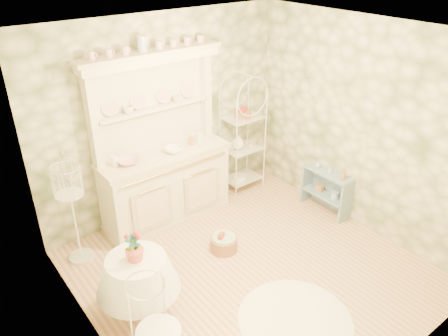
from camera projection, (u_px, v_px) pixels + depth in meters
floor at (250, 270)px, 5.14m from camera, size 3.60×3.60×0.00m
ceiling at (258, 35)px, 3.87m from camera, size 3.60×3.60×0.00m
wall_left at (86, 233)px, 3.54m from camera, size 3.60×3.60×0.00m
wall_right at (362, 128)px, 5.48m from camera, size 3.60×3.60×0.00m
wall_back at (164, 118)px, 5.77m from camera, size 3.60×3.60×0.00m
wall_front at (412, 259)px, 3.25m from camera, size 3.60×3.60×0.00m
kitchen_dresser at (163, 143)px, 5.56m from camera, size 1.87×0.61×2.29m
bakers_rack at (242, 137)px, 6.47m from camera, size 0.53×0.38×1.68m
side_shelf at (326, 192)px, 6.14m from camera, size 0.34×0.71×0.58m
round_table at (139, 284)px, 4.37m from camera, size 0.76×0.76×0.79m
cafe_chair at (159, 333)px, 3.79m from camera, size 0.52×0.52×0.87m
birdcage_stand at (72, 206)px, 4.98m from camera, size 0.37×0.37×1.52m
floor_basket at (224, 242)px, 5.43m from camera, size 0.39×0.39×0.22m
lace_rug at (295, 320)px, 4.46m from camera, size 1.40×1.40×0.01m
bowl_floral at (129, 163)px, 5.35m from camera, size 0.34×0.34×0.07m
bowl_white at (173, 152)px, 5.63m from camera, size 0.22×0.22×0.07m
cup_left at (128, 111)px, 5.27m from camera, size 0.13×0.13×0.09m
cup_right at (176, 100)px, 5.62m from camera, size 0.12×0.12×0.09m
potted_geranium at (134, 248)px, 4.15m from camera, size 0.16×0.11×0.28m
bottle_amber at (343, 175)px, 5.78m from camera, size 0.07×0.07×0.18m
bottle_blue at (331, 170)px, 5.95m from camera, size 0.05×0.05×0.10m
bottle_glass at (318, 165)px, 6.10m from camera, size 0.07×0.07×0.09m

